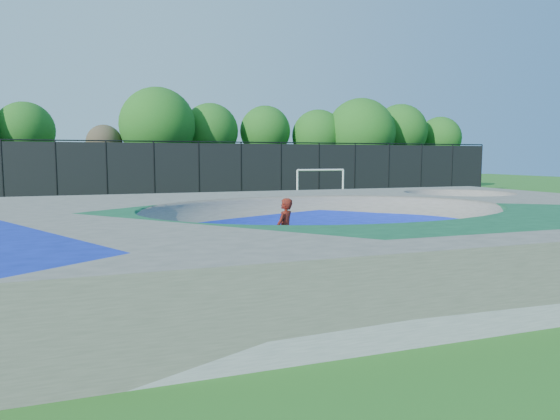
{
  "coord_description": "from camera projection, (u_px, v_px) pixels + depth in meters",
  "views": [
    {
      "loc": [
        -6.17,
        -13.26,
        2.91
      ],
      "look_at": [
        -0.43,
        3.0,
        1.1
      ],
      "focal_mm": 32.0,
      "sensor_mm": 36.0,
      "label": 1
    }
  ],
  "objects": [
    {
      "name": "ground",
      "position": [
        327.0,
        256.0,
        14.78
      ],
      "size": [
        120.0,
        120.0,
        0.0
      ],
      "primitive_type": "plane",
      "color": "#22631B",
      "rests_on": "ground"
    },
    {
      "name": "treeline",
      "position": [
        172.0,
        130.0,
        38.34
      ],
      "size": [
        51.85,
        7.14,
        8.16
      ],
      "color": "#443522",
      "rests_on": "ground"
    },
    {
      "name": "fence",
      "position": [
        199.0,
        170.0,
        34.26
      ],
      "size": [
        48.09,
        0.09,
        4.04
      ],
      "color": "black",
      "rests_on": "ground"
    },
    {
      "name": "skater",
      "position": [
        285.0,
        230.0,
        13.94
      ],
      "size": [
        0.77,
        0.76,
        1.79
      ],
      "primitive_type": "imported",
      "rotation": [
        0.0,
        0.0,
        3.89
      ],
      "color": "red",
      "rests_on": "ground"
    },
    {
      "name": "skateboard",
      "position": [
        285.0,
        261.0,
        14.03
      ],
      "size": [
        0.67,
        0.74,
        0.05
      ],
      "primitive_type": "cube",
      "rotation": [
        0.0,
        0.0,
        0.86
      ],
      "color": "black",
      "rests_on": "ground"
    },
    {
      "name": "soccer_goal",
      "position": [
        321.0,
        179.0,
        31.94
      ],
      "size": [
        3.32,
        0.12,
        2.19
      ],
      "color": "white",
      "rests_on": "ground"
    },
    {
      "name": "skate_deck",
      "position": [
        328.0,
        231.0,
        14.7
      ],
      "size": [
        22.0,
        14.0,
        1.5
      ],
      "primitive_type": "cube",
      "color": "gray",
      "rests_on": "ground"
    }
  ]
}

